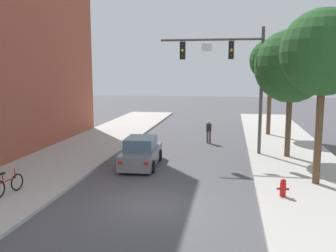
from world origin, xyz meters
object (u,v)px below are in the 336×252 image
Objects in this scene: car_lead_grey at (141,153)px; fire_hydrant at (283,188)px; traffic_signal_mast at (233,67)px; street_tree_nearest at (324,53)px; street_tree_second at (291,66)px; street_tree_third at (271,61)px; bicycle_leaning at (8,185)px; pedestrian_crossing_road at (209,131)px.

car_lead_grey is 8.05m from fire_hydrant.
street_tree_nearest reaches higher than traffic_signal_mast.
street_tree_second is 7.57m from street_tree_third.
street_tree_second reaches higher than fire_hydrant.
street_tree_nearest is at bearing 16.25° from bicycle_leaning.
pedestrian_crossing_road is at bearing 108.09° from fire_hydrant.
street_tree_second is 0.99× the size of street_tree_third.
street_tree_nearest reaches higher than car_lead_grey.
street_tree_third reaches higher than street_tree_second.
traffic_signal_mast is at bearing 172.19° from street_tree_second.
car_lead_grey is 2.45× the size of bicycle_leaning.
fire_hydrant is at bearing -74.77° from traffic_signal_mast.
traffic_signal_mast is 4.57× the size of pedestrian_crossing_road.
fire_hydrant is at bearing 8.60° from bicycle_leaning.
car_lead_grey is at bearing 148.52° from fire_hydrant.
fire_hydrant is at bearing -99.22° from street_tree_second.
car_lead_grey is 2.63× the size of pedestrian_crossing_road.
street_tree_nearest reaches higher than pedestrian_crossing_road.
pedestrian_crossing_road is 11.67m from street_tree_nearest.
car_lead_grey is at bearing -125.87° from street_tree_third.
traffic_signal_mast reaches higher than bicycle_leaning.
traffic_signal_mast is 5.80m from pedestrian_crossing_road.
street_tree_third is at bearing 67.74° from traffic_signal_mast.
traffic_signal_mast is at bearing 105.23° from fire_hydrant.
traffic_signal_mast is 7.69m from street_tree_third.
pedestrian_crossing_road is at bearing 114.15° from traffic_signal_mast.
pedestrian_crossing_road is (3.22, 6.95, 0.19)m from car_lead_grey.
traffic_signal_mast reaches higher than pedestrian_crossing_road.
car_lead_grey is at bearing -143.60° from traffic_signal_mast.
car_lead_grey is 0.57× the size of street_tree_nearest.
street_tree_nearest is (5.33, -9.12, 4.96)m from pedestrian_crossing_road.
street_tree_nearest is 12.81m from street_tree_third.
street_tree_second is (12.16, 8.93, 4.82)m from bicycle_leaning.
street_tree_nearest is at bearing -56.36° from traffic_signal_mast.
car_lead_grey reaches higher than fire_hydrant.
bicycle_leaning is at bearing -143.72° from street_tree_second.
street_tree_nearest is 1.04× the size of street_tree_second.
traffic_signal_mast is at bearing 46.56° from bicycle_leaning.
bicycle_leaning is 15.84m from street_tree_second.
traffic_signal_mast is 7.50m from car_lead_grey.
fire_hydrant is at bearing -31.48° from car_lead_grey.
street_tree_second is (1.18, 7.27, 4.86)m from fire_hydrant.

